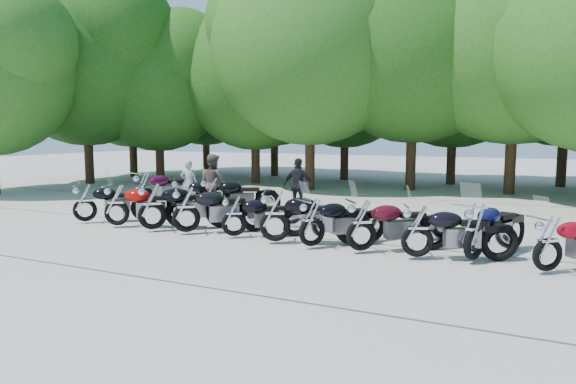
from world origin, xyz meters
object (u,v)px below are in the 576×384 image
at_px(motorcycle_5, 275,214).
at_px(motorcycle_6, 312,221).
at_px(motorcycle_11, 143,188).
at_px(rider_0, 189,183).
at_px(motorcycle_7, 361,223).
at_px(motorcycle_2, 152,205).
at_px(motorcycle_12, 182,194).
at_px(motorcycle_0, 85,201).
at_px(motorcycle_13, 211,194).
at_px(motorcycle_10, 548,242).
at_px(motorcycle_4, 234,214).
at_px(motorcycle_3, 186,208).
at_px(rider_1, 213,183).
at_px(motorcycle_8, 418,229).
at_px(motorcycle_9, 474,229).
at_px(rider_2, 299,186).
at_px(motorcycle_1, 116,203).

height_order(motorcycle_5, motorcycle_6, motorcycle_5).
height_order(motorcycle_11, rider_0, rider_0).
bearing_deg(motorcycle_5, motorcycle_7, -113.62).
xyz_separation_m(motorcycle_2, motorcycle_12, (-1.11, 2.71, -0.07)).
bearing_deg(motorcycle_0, motorcycle_13, -84.83).
bearing_deg(motorcycle_10, motorcycle_4, 47.21).
relative_size(motorcycle_13, rider_0, 1.49).
bearing_deg(motorcycle_3, motorcycle_5, -129.71).
xyz_separation_m(motorcycle_4, rider_1, (-2.72, 3.17, 0.35)).
height_order(motorcycle_8, motorcycle_9, motorcycle_9).
bearing_deg(motorcycle_0, motorcycle_7, -131.59).
xyz_separation_m(motorcycle_9, motorcycle_13, (-7.89, 2.51, 0.00)).
xyz_separation_m(motorcycle_3, rider_2, (1.14, 4.35, 0.19)).
height_order(motorcycle_7, motorcycle_8, motorcycle_7).
relative_size(motorcycle_1, motorcycle_2, 0.94).
distance_m(motorcycle_6, rider_1, 5.94).
bearing_deg(motorcycle_13, motorcycle_8, -142.77).
height_order(motorcycle_0, motorcycle_7, motorcycle_7).
bearing_deg(motorcycle_2, motorcycle_4, -129.90).
bearing_deg(motorcycle_3, rider_1, -16.41).
bearing_deg(motorcycle_8, rider_2, 23.87).
xyz_separation_m(motorcycle_3, motorcycle_5, (2.52, -0.02, 0.01)).
relative_size(motorcycle_1, motorcycle_3, 0.97).
bearing_deg(motorcycle_10, motorcycle_7, 48.17).
bearing_deg(motorcycle_2, motorcycle_1, 43.30).
height_order(motorcycle_0, rider_2, rider_2).
bearing_deg(motorcycle_3, rider_0, -3.69).
distance_m(motorcycle_1, motorcycle_7, 6.86).
distance_m(motorcycle_2, motorcycle_9, 7.87).
relative_size(motorcycle_3, motorcycle_9, 1.02).
bearing_deg(motorcycle_5, motorcycle_9, -110.38).
relative_size(motorcycle_13, rider_1, 1.27).
bearing_deg(motorcycle_9, motorcycle_1, 24.22).
relative_size(motorcycle_0, motorcycle_1, 0.95).
bearing_deg(motorcycle_0, motorcycle_12, -69.93).
height_order(motorcycle_13, rider_1, rider_1).
relative_size(motorcycle_2, motorcycle_8, 1.12).
bearing_deg(motorcycle_2, motorcycle_6, -135.24).
xyz_separation_m(motorcycle_10, rider_0, (-11.11, 4.27, 0.20)).
height_order(motorcycle_2, rider_2, rider_2).
height_order(motorcycle_1, motorcycle_9, motorcycle_9).
distance_m(motorcycle_3, motorcycle_6, 3.48).
bearing_deg(motorcycle_11, motorcycle_10, -173.44).
relative_size(motorcycle_1, rider_1, 1.26).
bearing_deg(motorcycle_8, motorcycle_13, 45.56).
xyz_separation_m(motorcycle_13, rider_0, (-1.93, 1.47, 0.13)).
height_order(motorcycle_8, motorcycle_12, motorcycle_12).
height_order(motorcycle_0, motorcycle_4, motorcycle_0).
bearing_deg(motorcycle_8, rider_0, 41.78).
height_order(motorcycle_9, rider_2, rider_2).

